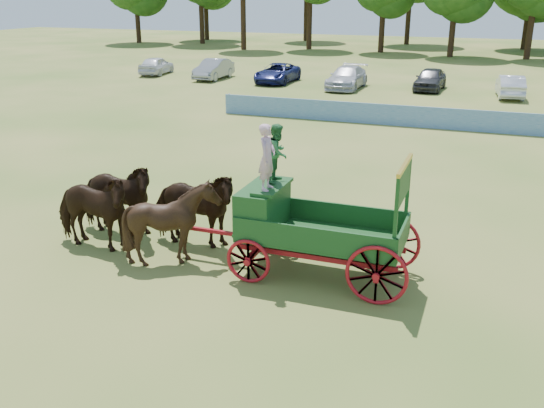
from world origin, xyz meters
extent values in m
plane|color=olive|center=(0.00, 0.00, 0.00)|extent=(160.00, 160.00, 0.00)
imported|color=black|center=(-9.49, -0.29, 1.07)|extent=(2.56, 1.21, 2.14)
imported|color=black|center=(-9.49, 0.81, 1.07)|extent=(2.56, 1.22, 2.14)
imported|color=black|center=(-7.09, -0.29, 1.07)|extent=(2.27, 2.11, 2.14)
imported|color=black|center=(-7.09, 0.81, 1.07)|extent=(2.59, 1.29, 2.14)
cube|color=#A91023|center=(-4.89, 0.26, 0.60)|extent=(0.12, 2.00, 0.12)
cube|color=#A91023|center=(-1.89, 0.26, 0.60)|extent=(0.12, 2.00, 0.12)
cube|color=#A91023|center=(-3.39, -0.29, 0.72)|extent=(3.80, 0.10, 0.12)
cube|color=#A91023|center=(-3.39, 0.81, 0.72)|extent=(3.80, 0.10, 0.12)
cube|color=#A91023|center=(-5.79, 0.26, 0.75)|extent=(2.80, 0.09, 0.09)
cube|color=#184A20|center=(-3.39, 0.26, 1.00)|extent=(3.80, 1.80, 0.10)
cube|color=#184A20|center=(-3.39, -0.62, 1.30)|extent=(3.80, 0.06, 0.55)
cube|color=#184A20|center=(-3.39, 1.14, 1.30)|extent=(3.80, 0.06, 0.55)
cube|color=#184A20|center=(-1.51, 0.26, 1.30)|extent=(0.06, 1.80, 0.55)
cube|color=#184A20|center=(-4.89, 0.26, 1.55)|extent=(0.85, 1.70, 1.05)
cube|color=#184A20|center=(-4.64, 0.26, 2.12)|extent=(0.55, 1.50, 0.08)
cube|color=#184A20|center=(-5.27, 0.26, 1.35)|extent=(0.10, 1.60, 0.65)
cube|color=#184A20|center=(-5.09, 0.26, 1.05)|extent=(0.55, 1.60, 0.06)
cube|color=#184A20|center=(-1.59, -0.54, 1.95)|extent=(0.08, 0.08, 1.80)
cube|color=#184A20|center=(-1.59, 1.06, 1.95)|extent=(0.08, 0.08, 1.80)
cube|color=#184A20|center=(-1.59, 0.26, 2.55)|extent=(0.07, 1.75, 0.75)
cube|color=gold|center=(-1.59, 0.26, 2.95)|extent=(0.08, 1.80, 0.09)
cube|color=gold|center=(-1.63, 0.26, 2.55)|extent=(0.02, 1.30, 0.12)
torus|color=#A91023|center=(-4.89, -0.69, 0.55)|extent=(1.09, 0.09, 1.09)
torus|color=#A91023|center=(-4.89, 1.21, 0.55)|extent=(1.09, 0.09, 1.09)
torus|color=#A91023|center=(-1.89, -0.69, 0.70)|extent=(1.39, 0.09, 1.39)
torus|color=#A91023|center=(-1.89, 1.21, 0.70)|extent=(1.39, 0.09, 1.39)
imported|color=#D09FB4|center=(-4.64, -0.09, 2.93)|extent=(0.37, 0.56, 1.53)
imported|color=#286C36|center=(-4.64, 0.61, 2.86)|extent=(0.53, 0.68, 1.40)
cube|color=#1C5F9B|center=(-1.00, 18.00, 0.53)|extent=(26.00, 0.08, 1.05)
imported|color=silver|center=(-26.00, 30.81, 0.72)|extent=(2.26, 4.41, 1.44)
imported|color=gray|center=(-20.52, 30.02, 0.75)|extent=(1.64, 4.56, 1.50)
imported|color=navy|center=(-15.29, 29.94, 0.69)|extent=(2.31, 4.98, 1.38)
imported|color=silver|center=(-9.83, 28.98, 0.75)|extent=(2.15, 5.19, 1.50)
imported|color=#333338|center=(-4.34, 30.30, 0.75)|extent=(1.98, 4.47, 1.49)
imported|color=silver|center=(0.78, 29.05, 0.71)|extent=(1.88, 4.41, 1.41)
cylinder|color=#382314|center=(-44.00, 56.84, 2.20)|extent=(0.60, 0.60, 4.39)
cylinder|color=#382314|center=(-35.81, 58.61, 2.60)|extent=(0.60, 0.60, 5.19)
cylinder|color=#382314|center=(-27.79, 53.09, 2.85)|extent=(0.60, 0.60, 5.69)
cylinder|color=#382314|center=(-20.93, 56.12, 2.62)|extent=(0.60, 0.60, 5.24)
cylinder|color=#382314|center=(-12.49, 55.35, 2.12)|extent=(0.60, 0.60, 4.24)
cylinder|color=#382314|center=(-4.95, 53.06, 2.15)|extent=(0.60, 0.60, 4.29)
cylinder|color=#382314|center=(2.32, 53.38, 2.25)|extent=(0.60, 0.60, 4.50)
cylinder|color=#382314|center=(-38.00, 64.37, 2.41)|extent=(0.60, 0.60, 4.81)
cylinder|color=#382314|center=(-24.84, 67.31, 2.73)|extent=(0.60, 0.60, 5.46)
cylinder|color=#382314|center=(-11.37, 66.47, 2.89)|extent=(0.60, 0.60, 5.77)
cylinder|color=#382314|center=(2.20, 64.16, 2.29)|extent=(0.60, 0.60, 4.59)
camera|label=1|loc=(0.11, -12.52, 6.53)|focal=40.00mm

